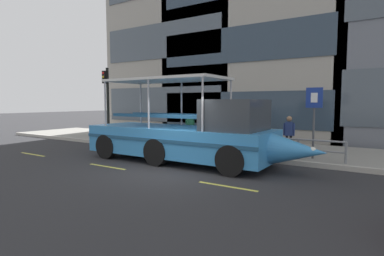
# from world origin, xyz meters

# --- Properties ---
(ground_plane) EXTENTS (120.00, 120.00, 0.00)m
(ground_plane) POSITION_xyz_m (0.00, 0.00, 0.00)
(ground_plane) COLOR #2B2B2D
(sidewalk) EXTENTS (32.00, 4.80, 0.18)m
(sidewalk) POSITION_xyz_m (0.00, 5.60, 0.09)
(sidewalk) COLOR gray
(sidewalk) RESTS_ON ground_plane
(curb_edge) EXTENTS (32.00, 0.18, 0.18)m
(curb_edge) POSITION_xyz_m (0.00, 3.11, 0.09)
(curb_edge) COLOR #B2ADA3
(curb_edge) RESTS_ON ground_plane
(lane_centreline) EXTENTS (25.80, 0.12, 0.01)m
(lane_centreline) POSITION_xyz_m (-0.00, -0.83, 0.00)
(lane_centreline) COLOR #DBD64C
(lane_centreline) RESTS_ON ground_plane
(curb_guardrail) EXTENTS (11.40, 0.09, 0.79)m
(curb_guardrail) POSITION_xyz_m (-0.76, 3.45, 0.70)
(curb_guardrail) COLOR gray
(curb_guardrail) RESTS_ON sidewalk
(traffic_light_pole) EXTENTS (0.24, 0.46, 4.13)m
(traffic_light_pole) POSITION_xyz_m (-7.81, 4.08, 2.68)
(traffic_light_pole) COLOR black
(traffic_light_pole) RESTS_ON sidewalk
(parking_sign) EXTENTS (0.60, 0.12, 2.69)m
(parking_sign) POSITION_xyz_m (3.71, 3.86, 2.01)
(parking_sign) COLOR #4C4F54
(parking_sign) RESTS_ON sidewalk
(leaned_bicycle) EXTENTS (1.74, 0.46, 0.96)m
(leaned_bicycle) POSITION_xyz_m (-6.50, 3.73, 0.56)
(leaned_bicycle) COLOR black
(leaned_bicycle) RESTS_ON sidewalk
(duck_tour_boat) EXTENTS (9.39, 2.53, 3.26)m
(duck_tour_boat) POSITION_xyz_m (-0.30, 1.39, 1.05)
(duck_tour_boat) COLOR #388CD1
(duck_tour_boat) RESTS_ON ground_plane
(pedestrian_near_bow) EXTENTS (0.46, 0.22, 1.58)m
(pedestrian_near_bow) POSITION_xyz_m (2.69, 4.24, 1.13)
(pedestrian_near_bow) COLOR black
(pedestrian_near_bow) RESTS_ON sidewalk
(pedestrian_mid_left) EXTENTS (0.43, 0.35, 1.78)m
(pedestrian_mid_left) POSITION_xyz_m (-0.44, 4.64, 1.25)
(pedestrian_mid_left) COLOR #1E2338
(pedestrian_mid_left) RESTS_ON sidewalk
(pedestrian_mid_right) EXTENTS (0.33, 0.35, 1.57)m
(pedestrian_mid_right) POSITION_xyz_m (-2.27, 4.46, 1.13)
(pedestrian_mid_right) COLOR black
(pedestrian_mid_right) RESTS_ON sidewalk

